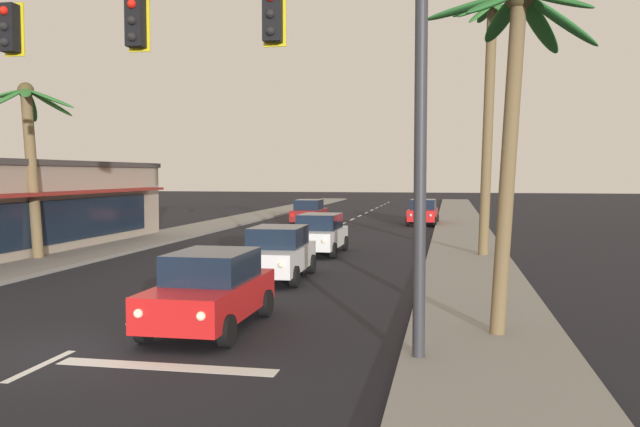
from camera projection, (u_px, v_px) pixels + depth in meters
The scene contains 13 objects.
ground_plane at pixel (71, 352), 12.67m from camera, with size 220.00×220.00×0.00m, color black.
sidewalk_right at pixel (466, 245), 30.78m from camera, with size 3.20×110.00×0.14m, color gray.
sidewalk_left at pixel (151, 239), 33.75m from camera, with size 3.20×110.00×0.14m, color gray.
lane_markings at pixel (307, 245), 31.57m from camera, with size 4.28×87.22×0.01m.
traffic_signal_mast at pixel (228, 59), 12.16m from camera, with size 10.69×0.41×7.42m.
sedan_lead_at_stop_bar at pixel (211, 290), 14.54m from camera, with size 1.95×4.45×1.68m.
sedan_third_in_queue at pixel (277, 252), 21.38m from camera, with size 2.03×4.48×1.68m.
sedan_fifth_in_queue at pixel (319, 234), 28.15m from camera, with size 1.98×4.46×1.68m.
sedan_oncoming_far at pixel (309, 212), 43.90m from camera, with size 2.00×4.47×1.68m.
sedan_parked_nearest_kerb at pixel (423, 212), 44.17m from camera, with size 2.05×4.49×1.68m.
palm_left_second at pixel (30, 141), 25.55m from camera, with size 4.03×3.65×6.87m.
palm_right_nearest at pixel (515, 78), 13.19m from camera, with size 3.50×3.36×7.19m.
palm_right_second at pixel (490, 85), 26.28m from camera, with size 3.20×3.03×10.27m.
Camera 1 is at (7.03, -11.36, 3.38)m, focal length 37.45 mm.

